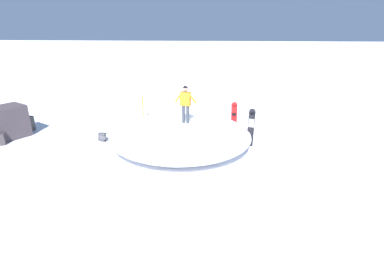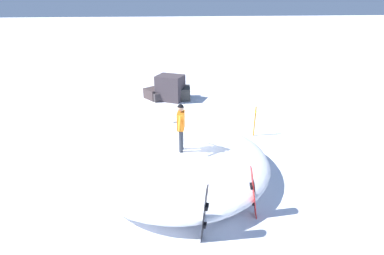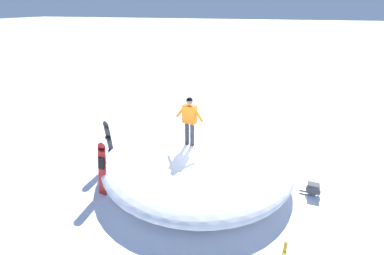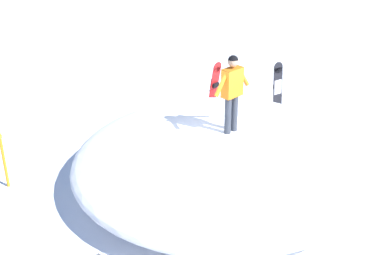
{
  "view_description": "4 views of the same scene",
  "coord_description": "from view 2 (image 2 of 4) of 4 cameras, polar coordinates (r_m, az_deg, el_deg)",
  "views": [
    {
      "loc": [
        -12.28,
        -2.12,
        5.09
      ],
      "look_at": [
        -0.85,
        -0.97,
        1.09
      ],
      "focal_mm": 26.5,
      "sensor_mm": 36.0,
      "label": 1
    },
    {
      "loc": [
        -1.05,
        -9.04,
        5.76
      ],
      "look_at": [
        0.14,
        -0.22,
        1.76
      ],
      "focal_mm": 26.2,
      "sensor_mm": 36.0,
      "label": 2
    },
    {
      "loc": [
        7.3,
        1.7,
        5.39
      ],
      "look_at": [
        -0.52,
        -0.62,
        1.64
      ],
      "focal_mm": 24.85,
      "sensor_mm": 36.0,
      "label": 3
    },
    {
      "loc": [
        -5.02,
        7.83,
        5.9
      ],
      "look_at": [
        0.32,
        -0.06,
        1.26
      ],
      "focal_mm": 47.84,
      "sensor_mm": 36.0,
      "label": 4
    }
  ],
  "objects": [
    {
      "name": "snowboard_primary_upright",
      "position": [
        8.27,
        12.33,
        -12.57
      ],
      "size": [
        0.34,
        0.34,
        1.7
      ],
      "color": "red",
      "rests_on": "ground"
    },
    {
      "name": "ground",
      "position": [
        10.77,
        -0.92,
        -8.12
      ],
      "size": [
        240.0,
        240.0,
        0.0
      ],
      "primitive_type": "plane",
      "color": "white"
    },
    {
      "name": "snowboard_secondary_upright",
      "position": [
        7.39,
        2.66,
        -16.87
      ],
      "size": [
        0.24,
        0.32,
        1.75
      ],
      "color": "black",
      "rests_on": "ground"
    },
    {
      "name": "backpack_near",
      "position": [
        13.66,
        -3.31,
        0.2
      ],
      "size": [
        0.32,
        0.61,
        0.41
      ],
      "color": "#4C4C51",
      "rests_on": "ground"
    },
    {
      "name": "rock_outcrop",
      "position": [
        18.14,
        -4.78,
        7.49
      ],
      "size": [
        3.08,
        2.29,
        1.58
      ],
      "color": "#3A3436",
      "rests_on": "ground"
    },
    {
      "name": "trail_marker_pole",
      "position": [
        13.21,
        12.66,
        1.41
      ],
      "size": [
        0.1,
        0.1,
        1.45
      ],
      "color": "orange",
      "rests_on": "ground"
    },
    {
      "name": "snow_mound",
      "position": [
        10.14,
        -2.21,
        -6.72
      ],
      "size": [
        7.89,
        8.01,
        1.1
      ],
      "primitive_type": "ellipsoid",
      "rotation": [
        0.0,
        0.0,
        1.26
      ],
      "color": "white",
      "rests_on": "ground"
    },
    {
      "name": "snowboarder_standing",
      "position": [
        9.2,
        -2.27,
        0.77
      ],
      "size": [
        0.31,
        1.01,
        1.68
      ],
      "color": "#333842",
      "rests_on": "snow_mound"
    }
  ]
}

